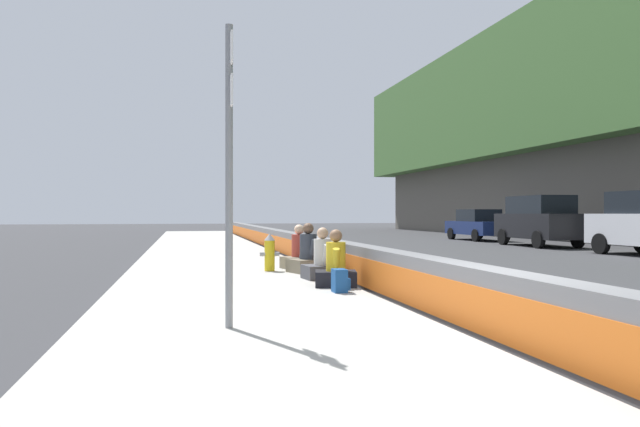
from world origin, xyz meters
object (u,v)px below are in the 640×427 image
fire_hydrant (270,252)px  seated_person_foreground (336,268)px  parked_car_midline (478,225)px  route_sign_post (229,153)px  backpack (340,281)px  seated_person_middle (323,263)px  seated_person_far (299,255)px  parked_car_fourth (539,220)px  seated_person_rear (308,257)px

fire_hydrant → seated_person_foreground: (-3.20, -0.79, -0.12)m
fire_hydrant → parked_car_midline: 21.35m
route_sign_post → backpack: 3.96m
seated_person_middle → fire_hydrant: bearing=23.5°
fire_hydrant → seated_person_middle: size_ratio=0.83×
seated_person_foreground → seated_person_far: seated_person_far is taller
seated_person_middle → seated_person_far: (2.37, 0.04, 0.01)m
parked_car_fourth → seated_person_rear: bearing=129.7°
seated_person_foreground → seated_person_middle: 1.28m
seated_person_far → seated_person_foreground: bearing=-180.0°
seated_person_far → seated_person_rear: bearing=-178.2°
seated_person_middle → seated_person_far: bearing=1.1°
route_sign_post → parked_car_fourth: 22.72m
fire_hydrant → seated_person_rear: seated_person_rear is taller
seated_person_far → backpack: 4.49m
seated_person_rear → backpack: seated_person_rear is taller
parked_car_fourth → seated_person_foreground: bearing=136.0°
seated_person_far → parked_car_midline: size_ratio=0.24×
fire_hydrant → seated_person_rear: (-0.51, -0.82, -0.09)m
seated_person_far → backpack: bearing=178.3°
parked_car_fourth → fire_hydrant: bearing=126.6°
seated_person_far → parked_car_fourth: parked_car_fourth is taller
route_sign_post → seated_person_middle: 5.68m
seated_person_middle → seated_person_foreground: bearing=178.1°
seated_person_middle → seated_person_far: seated_person_far is taller
route_sign_post → backpack: (2.79, -2.09, -1.88)m
parked_car_midline → backpack: bearing=147.0°
seated_person_foreground → parked_car_midline: size_ratio=0.23×
seated_person_far → parked_car_midline: parked_car_midline is taller
seated_person_middle → seated_person_rear: (1.41, 0.01, 0.02)m
seated_person_far → backpack: (-4.49, 0.14, -0.14)m
backpack → parked_car_fourth: size_ratio=0.08×
seated_person_rear → seated_person_foreground: bearing=179.4°
route_sign_post → seated_person_middle: route_sign_post is taller
seated_person_rear → parked_car_fourth: parked_car_fourth is taller
seated_person_rear → seated_person_far: bearing=1.8°
seated_person_foreground → seated_person_rear: seated_person_rear is taller
fire_hydrant → seated_person_foreground: bearing=-166.0°
fire_hydrant → seated_person_foreground: seated_person_foreground is taller
backpack → fire_hydrant: bearing=9.2°
route_sign_post → seated_person_middle: (4.91, -2.27, -1.74)m
fire_hydrant → parked_car_fourth: bearing=-53.4°
parked_car_fourth → seated_person_middle: bearing=133.2°
seated_person_middle → parked_car_midline: (18.18, -13.00, 0.39)m
route_sign_post → parked_car_fourth: bearing=-41.7°
route_sign_post → seated_person_far: route_sign_post is taller
route_sign_post → parked_car_fourth: (16.96, -15.09, -1.03)m
parked_car_midline → fire_hydrant: bearing=139.6°
seated_person_middle → seated_person_far: 2.37m
seated_person_rear → parked_car_midline: (16.76, -13.02, 0.37)m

